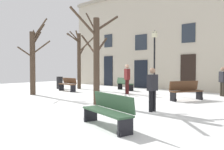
{
  "coord_description": "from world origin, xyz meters",
  "views": [
    {
      "loc": [
        8.16,
        -7.93,
        1.57
      ],
      "look_at": [
        0.0,
        1.43,
        1.2
      ],
      "focal_mm": 36.27,
      "sensor_mm": 36.0,
      "label": 1
    }
  ],
  "objects_px": {
    "litter_bin": "(60,83)",
    "bench_far_corner": "(108,110)",
    "tree_foreground": "(33,60)",
    "bench_by_litter_bin": "(186,91)",
    "person_crossing_plaza": "(222,80)",
    "person_near_bench": "(152,88)",
    "streetlamp": "(154,55)",
    "bench_back_to_back_right": "(125,84)",
    "tree_left_of_center": "(79,58)",
    "person_by_shop_door": "(127,77)",
    "tree_center": "(96,55)",
    "bench_near_lamp": "(68,84)"
  },
  "relations": [
    {
      "from": "tree_left_of_center",
      "to": "bench_back_to_back_right",
      "type": "xyz_separation_m",
      "value": [
        3.3,
        1.39,
        -1.89
      ]
    },
    {
      "from": "tree_center",
      "to": "streetlamp",
      "type": "height_order",
      "value": "tree_center"
    },
    {
      "from": "bench_far_corner",
      "to": "person_near_bench",
      "type": "relative_size",
      "value": 1.22
    },
    {
      "from": "tree_center",
      "to": "tree_left_of_center",
      "type": "xyz_separation_m",
      "value": [
        -6.24,
        4.38,
        0.23
      ]
    },
    {
      "from": "streetlamp",
      "to": "bench_near_lamp",
      "type": "height_order",
      "value": "streetlamp"
    },
    {
      "from": "tree_left_of_center",
      "to": "person_crossing_plaza",
      "type": "height_order",
      "value": "tree_left_of_center"
    },
    {
      "from": "tree_foreground",
      "to": "bench_far_corner",
      "type": "relative_size",
      "value": 2.31
    },
    {
      "from": "litter_bin",
      "to": "bench_back_to_back_right",
      "type": "bearing_deg",
      "value": 27.61
    },
    {
      "from": "streetlamp",
      "to": "bench_back_to_back_right",
      "type": "bearing_deg",
      "value": 162.92
    },
    {
      "from": "tree_foreground",
      "to": "litter_bin",
      "type": "height_order",
      "value": "tree_foreground"
    },
    {
      "from": "tree_foreground",
      "to": "person_by_shop_door",
      "type": "distance_m",
      "value": 5.7
    },
    {
      "from": "tree_left_of_center",
      "to": "bench_near_lamp",
      "type": "bearing_deg",
      "value": -64.72
    },
    {
      "from": "person_near_bench",
      "to": "person_by_shop_door",
      "type": "distance_m",
      "value": 5.62
    },
    {
      "from": "litter_bin",
      "to": "bench_far_corner",
      "type": "xyz_separation_m",
      "value": [
        10.38,
        -5.95,
        -0.01
      ]
    },
    {
      "from": "tree_left_of_center",
      "to": "person_crossing_plaza",
      "type": "relative_size",
      "value": 2.66
    },
    {
      "from": "bench_by_litter_bin",
      "to": "bench_far_corner",
      "type": "relative_size",
      "value": 0.89
    },
    {
      "from": "tree_foreground",
      "to": "bench_by_litter_bin",
      "type": "height_order",
      "value": "tree_foreground"
    },
    {
      "from": "person_near_bench",
      "to": "bench_near_lamp",
      "type": "bearing_deg",
      "value": -99.17
    },
    {
      "from": "tree_center",
      "to": "tree_foreground",
      "type": "relative_size",
      "value": 0.93
    },
    {
      "from": "streetlamp",
      "to": "bench_by_litter_bin",
      "type": "xyz_separation_m",
      "value": [
        2.44,
        -1.17,
        -1.86
      ]
    },
    {
      "from": "tree_foreground",
      "to": "streetlamp",
      "type": "xyz_separation_m",
      "value": [
        5.38,
        4.79,
        0.27
      ]
    },
    {
      "from": "person_crossing_plaza",
      "to": "person_near_bench",
      "type": "relative_size",
      "value": 1.03
    },
    {
      "from": "streetlamp",
      "to": "bench_near_lamp",
      "type": "distance_m",
      "value": 6.16
    },
    {
      "from": "bench_by_litter_bin",
      "to": "tree_left_of_center",
      "type": "bearing_deg",
      "value": 112.85
    },
    {
      "from": "litter_bin",
      "to": "tree_foreground",
      "type": "bearing_deg",
      "value": -58.58
    },
    {
      "from": "tree_foreground",
      "to": "bench_back_to_back_right",
      "type": "distance_m",
      "value": 6.4
    },
    {
      "from": "bench_by_litter_bin",
      "to": "person_by_shop_door",
      "type": "height_order",
      "value": "person_by_shop_door"
    },
    {
      "from": "person_near_bench",
      "to": "person_by_shop_door",
      "type": "xyz_separation_m",
      "value": [
        -4.08,
        3.86,
        0.15
      ]
    },
    {
      "from": "tree_foreground",
      "to": "litter_bin",
      "type": "distance_m",
      "value": 4.24
    },
    {
      "from": "streetlamp",
      "to": "person_near_bench",
      "type": "bearing_deg",
      "value": -60.21
    },
    {
      "from": "bench_far_corner",
      "to": "person_near_bench",
      "type": "height_order",
      "value": "person_near_bench"
    },
    {
      "from": "litter_bin",
      "to": "person_crossing_plaza",
      "type": "height_order",
      "value": "person_crossing_plaza"
    },
    {
      "from": "tree_center",
      "to": "bench_back_to_back_right",
      "type": "bearing_deg",
      "value": 117.01
    },
    {
      "from": "bench_by_litter_bin",
      "to": "person_near_bench",
      "type": "xyz_separation_m",
      "value": [
        0.28,
        -3.57,
        0.39
      ]
    },
    {
      "from": "tree_center",
      "to": "bench_near_lamp",
      "type": "bearing_deg",
      "value": 153.89
    },
    {
      "from": "bench_by_litter_bin",
      "to": "bench_near_lamp",
      "type": "height_order",
      "value": "bench_by_litter_bin"
    },
    {
      "from": "person_by_shop_door",
      "to": "bench_far_corner",
      "type": "bearing_deg",
      "value": 148.42
    },
    {
      "from": "litter_bin",
      "to": "bench_by_litter_bin",
      "type": "bearing_deg",
      "value": 1.58
    },
    {
      "from": "person_by_shop_door",
      "to": "bench_back_to_back_right",
      "type": "bearing_deg",
      "value": -23.61
    },
    {
      "from": "bench_back_to_back_right",
      "to": "bench_far_corner",
      "type": "distance_m",
      "value": 10.18
    },
    {
      "from": "litter_bin",
      "to": "bench_near_lamp",
      "type": "height_order",
      "value": "litter_bin"
    },
    {
      "from": "person_by_shop_door",
      "to": "bench_near_lamp",
      "type": "bearing_deg",
      "value": 42.92
    },
    {
      "from": "bench_far_corner",
      "to": "bench_back_to_back_right",
      "type": "bearing_deg",
      "value": 141.39
    },
    {
      "from": "tree_foreground",
      "to": "person_near_bench",
      "type": "distance_m",
      "value": 8.18
    },
    {
      "from": "tree_center",
      "to": "bench_back_to_back_right",
      "type": "height_order",
      "value": "tree_center"
    },
    {
      "from": "tree_center",
      "to": "person_near_bench",
      "type": "distance_m",
      "value": 3.0
    },
    {
      "from": "tree_center",
      "to": "tree_foreground",
      "type": "xyz_separation_m",
      "value": [
        -5.37,
        0.08,
        -0.06
      ]
    },
    {
      "from": "tree_center",
      "to": "streetlamp",
      "type": "relative_size",
      "value": 1.09
    },
    {
      "from": "tree_foreground",
      "to": "bench_near_lamp",
      "type": "relative_size",
      "value": 2.74
    },
    {
      "from": "tree_foreground",
      "to": "bench_by_litter_bin",
      "type": "relative_size",
      "value": 2.59
    }
  ]
}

